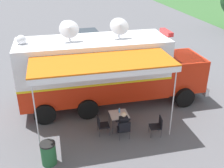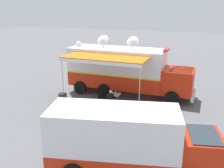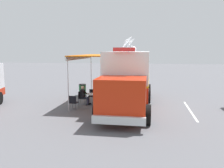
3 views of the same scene
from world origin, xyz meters
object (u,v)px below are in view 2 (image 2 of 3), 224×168
at_px(car_behind_truck, 151,62).
at_px(folding_table, 114,95).
at_px(folding_chair_beside_table, 101,97).
at_px(trash_bin, 63,100).
at_px(folding_chair_spare_by_truck, 131,104).
at_px(seated_responder, 111,98).
at_px(command_truck, 126,69).
at_px(support_truck, 127,140).
at_px(folding_chair_at_table, 110,101).
at_px(water_bottle, 115,92).

bearing_deg(car_behind_truck, folding_table, -0.78).
relative_size(folding_chair_beside_table, trash_bin, 0.96).
xyz_separation_m(folding_chair_spare_by_truck, seated_responder, (-0.25, -1.47, 0.14)).
relative_size(command_truck, support_truck, 1.34).
height_order(folding_chair_at_table, support_truck, support_truck).
xyz_separation_m(water_bottle, car_behind_truck, (-10.45, 0.09, 0.05)).
bearing_deg(folding_table, car_behind_truck, 179.22).
bearing_deg(water_bottle, seated_responder, -1.97).
bearing_deg(water_bottle, car_behind_truck, 179.50).
distance_m(trash_bin, car_behind_truck, 12.65).
bearing_deg(seated_responder, folding_chair_spare_by_truck, 80.20).
xyz_separation_m(folding_chair_at_table, car_behind_truck, (-11.38, 0.12, 0.37)).
relative_size(support_truck, car_behind_truck, 1.66).
bearing_deg(command_truck, folding_chair_spare_by_truck, 24.40).
relative_size(command_truck, folding_table, 11.80).
bearing_deg(folding_chair_beside_table, folding_chair_spare_by_truck, 75.59).
bearing_deg(support_truck, car_behind_truck, -170.21).
bearing_deg(water_bottle, support_truck, 24.11).
distance_m(water_bottle, trash_bin, 3.63).
xyz_separation_m(support_truck, car_behind_truck, (-17.33, -2.99, -0.51)).
bearing_deg(trash_bin, folding_chair_beside_table, 121.70).
bearing_deg(command_truck, folding_table, -1.06).
xyz_separation_m(command_truck, folding_chair_beside_table, (2.61, -0.89, -1.43)).
xyz_separation_m(folding_chair_beside_table, seated_responder, (0.35, 0.88, 0.14)).
height_order(folding_chair_beside_table, folding_chair_spare_by_truck, same).
bearing_deg(trash_bin, folding_chair_at_table, 105.17).
xyz_separation_m(folding_chair_beside_table, trash_bin, (1.38, -2.24, -0.06)).
distance_m(folding_chair_beside_table, trash_bin, 2.63).
bearing_deg(folding_table, folding_chair_beside_table, -72.90).
height_order(folding_chair_at_table, trash_bin, trash_bin).
height_order(folding_table, folding_chair_at_table, folding_chair_at_table).
xyz_separation_m(command_truck, folding_table, (2.34, -0.04, -1.27)).
distance_m(folding_chair_spare_by_truck, car_behind_truck, 11.53).
xyz_separation_m(water_bottle, folding_chair_spare_by_truck, (1.00, 1.45, -0.32)).
distance_m(folding_table, car_behind_truck, 10.58).
bearing_deg(trash_bin, command_truck, 141.86).
height_order(folding_chair_at_table, folding_chair_spare_by_truck, same).
relative_size(command_truck, trash_bin, 10.45).
height_order(seated_responder, support_truck, support_truck).
relative_size(water_bottle, folding_chair_beside_table, 0.26).
bearing_deg(trash_bin, folding_table, 118.03).
xyz_separation_m(folding_table, folding_chair_spare_by_truck, (0.87, 1.50, -0.16)).
bearing_deg(command_truck, water_bottle, 0.24).
height_order(folding_chair_at_table, car_behind_truck, car_behind_truck).
relative_size(water_bottle, car_behind_truck, 0.05).
bearing_deg(support_truck, folding_chair_at_table, -152.44).
bearing_deg(folding_chair_at_table, car_behind_truck, 179.42).
xyz_separation_m(seated_responder, car_behind_truck, (-11.19, 0.12, 0.23)).
relative_size(folding_table, folding_chair_beside_table, 0.93).
height_order(folding_chair_spare_by_truck, support_truck, support_truck).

